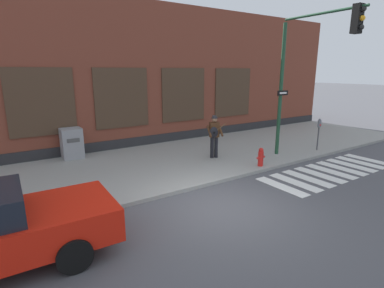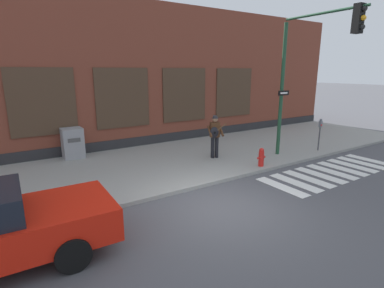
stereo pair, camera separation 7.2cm
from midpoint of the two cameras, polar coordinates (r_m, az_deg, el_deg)
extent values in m
plane|color=#4C4C51|center=(8.35, 5.32, -11.84)|extent=(160.00, 160.00, 0.00)
cube|color=gray|center=(11.73, -7.83, -3.93)|extent=(28.00, 5.78, 0.12)
cube|color=brown|center=(15.75, -16.17, 12.30)|extent=(28.00, 4.00, 6.68)
cube|color=#28282B|center=(14.23, -12.89, -0.09)|extent=(28.00, 0.04, 0.55)
cube|color=#473323|center=(13.12, -26.87, 7.11)|extent=(2.47, 0.06, 2.64)
cube|color=black|center=(13.11, -26.86, 7.11)|extent=(2.35, 0.03, 2.52)
cube|color=#473323|center=(13.87, -13.35, 8.50)|extent=(2.47, 0.06, 2.64)
cube|color=black|center=(13.86, -13.33, 8.50)|extent=(2.35, 0.03, 2.52)
cube|color=#473323|center=(15.30, -1.71, 9.32)|extent=(2.47, 0.06, 2.64)
cube|color=black|center=(15.29, -1.69, 9.32)|extent=(2.35, 0.03, 2.52)
cube|color=#473323|center=(17.22, 7.67, 9.71)|extent=(2.47, 0.06, 2.64)
cube|color=black|center=(17.22, 7.69, 9.70)|extent=(2.35, 0.03, 2.52)
cube|color=silver|center=(10.06, 16.46, -7.76)|extent=(0.42, 1.90, 0.01)
cube|color=silver|center=(10.55, 18.84, -6.91)|extent=(0.42, 1.90, 0.01)
cube|color=silver|center=(11.07, 20.99, -6.13)|extent=(0.42, 1.90, 0.01)
cube|color=silver|center=(11.60, 22.95, -5.42)|extent=(0.42, 1.90, 0.01)
cube|color=silver|center=(12.14, 24.73, -4.76)|extent=(0.42, 1.90, 0.01)
cube|color=silver|center=(12.70, 26.35, -4.15)|extent=(0.42, 1.90, 0.01)
cube|color=silver|center=(13.26, 27.84, -3.59)|extent=(0.42, 1.90, 0.01)
cube|color=silver|center=(13.84, 29.19, -3.08)|extent=(0.42, 1.90, 0.01)
cube|color=silver|center=(14.42, 30.44, -2.60)|extent=(0.42, 1.90, 0.01)
cube|color=silver|center=(7.46, -17.15, -9.46)|extent=(0.07, 0.24, 0.12)
cube|color=silver|center=(6.45, -14.39, -13.03)|extent=(0.07, 0.24, 0.12)
cylinder|color=black|center=(7.75, -24.30, -12.50)|extent=(0.67, 0.25, 0.66)
cylinder|color=black|center=(6.22, -21.81, -19.05)|extent=(0.67, 0.25, 0.66)
cylinder|color=black|center=(12.30, 4.44, -0.60)|extent=(0.15, 0.15, 0.87)
cylinder|color=black|center=(12.23, 3.66, -0.68)|extent=(0.15, 0.15, 0.87)
cube|color=#4C2D19|center=(12.11, 4.10, 2.76)|extent=(0.43, 0.34, 0.61)
sphere|color=#9E7051|center=(12.04, 4.13, 4.69)|extent=(0.22, 0.22, 0.22)
cylinder|color=#333338|center=(12.03, 4.14, 4.98)|extent=(0.28, 0.28, 0.02)
cylinder|color=#333338|center=(12.02, 4.14, 5.21)|extent=(0.18, 0.18, 0.09)
cylinder|color=#4C2D19|center=(12.10, 5.32, 2.53)|extent=(0.26, 0.51, 0.39)
cylinder|color=#4C2D19|center=(11.96, 3.14, 2.43)|extent=(0.26, 0.51, 0.39)
ellipsoid|color=black|center=(11.94, 3.99, 2.22)|extent=(0.38, 0.23, 0.44)
cylinder|color=black|center=(11.88, 4.07, 2.17)|extent=(0.09, 0.04, 0.09)
cylinder|color=brown|center=(11.96, 5.22, 3.10)|extent=(0.46, 0.19, 0.34)
cylinder|color=#1E472D|center=(12.99, 16.40, 9.59)|extent=(0.15, 0.15, 5.31)
cylinder|color=#1E472D|center=(12.11, 23.39, 21.89)|extent=(0.17, 3.19, 0.09)
cube|color=black|center=(11.36, 28.80, 20.17)|extent=(0.31, 0.25, 0.88)
sphere|color=black|center=(11.32, 29.71, 21.46)|extent=(0.17, 0.17, 0.17)
sphere|color=orange|center=(11.28, 29.54, 20.15)|extent=(0.17, 0.17, 0.17)
sphere|color=black|center=(11.25, 29.38, 18.82)|extent=(0.17, 0.17, 0.17)
cube|color=black|center=(12.92, 16.74, 9.30)|extent=(0.60, 0.04, 0.20)
cube|color=white|center=(12.91, 16.81, 9.29)|extent=(0.40, 0.02, 0.07)
cylinder|color=#47474C|center=(14.52, 22.72, 0.95)|extent=(0.06, 0.06, 1.05)
cube|color=slate|center=(14.40, 22.97, 3.57)|extent=(0.13, 0.10, 0.30)
sphere|color=slate|center=(14.37, 23.03, 4.27)|extent=(0.11, 0.11, 0.11)
cube|color=red|center=(14.37, 23.13, 3.35)|extent=(0.09, 0.01, 0.07)
cube|color=gray|center=(13.10, -22.07, 0.12)|extent=(0.80, 0.69, 1.23)
cube|color=#4C4C4C|center=(12.72, -21.81, 0.62)|extent=(0.48, 0.02, 0.16)
cylinder|color=red|center=(11.50, 12.77, -2.76)|extent=(0.20, 0.20, 0.55)
sphere|color=red|center=(11.41, 12.86, -1.15)|extent=(0.18, 0.18, 0.18)
cylinder|color=red|center=(11.39, 12.30, -2.61)|extent=(0.10, 0.07, 0.07)
cylinder|color=red|center=(11.58, 13.27, -2.39)|extent=(0.10, 0.07, 0.07)
camera|label=1|loc=(0.04, -90.22, -0.05)|focal=28.00mm
camera|label=2|loc=(0.04, 89.78, 0.05)|focal=28.00mm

